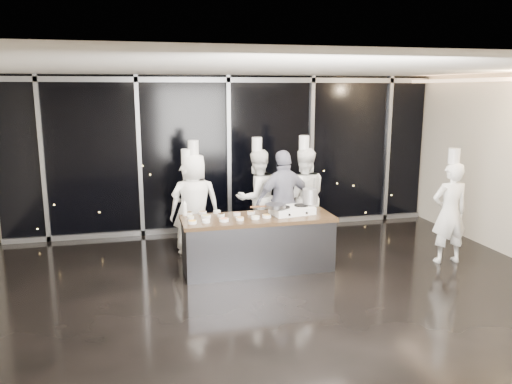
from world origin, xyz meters
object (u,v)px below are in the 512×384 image
at_px(frying_pan, 275,206).
at_px(stove, 292,210).
at_px(demo_counter, 258,243).
at_px(chef_left, 195,203).
at_px(chef_right, 303,197).
at_px(stock_pot, 310,196).
at_px(chef_side, 450,212).
at_px(chef_far_left, 188,207).
at_px(guest, 284,202).
at_px(chef_center, 257,197).

bearing_deg(frying_pan, stove, 3.40).
xyz_separation_m(demo_counter, frying_pan, (0.28, -0.02, 0.62)).
bearing_deg(chef_left, chef_right, -179.10).
bearing_deg(demo_counter, stock_pot, 7.29).
xyz_separation_m(demo_counter, chef_left, (-0.88, 1.16, 0.46)).
bearing_deg(chef_side, chef_left, -17.83).
xyz_separation_m(stove, chef_far_left, (-1.60, 1.12, -0.11)).
distance_m(chef_right, chef_side, 2.59).
relative_size(frying_pan, chef_far_left, 0.32).
bearing_deg(chef_far_left, chef_right, 162.51).
bearing_deg(chef_side, chef_far_left, -17.41).
height_order(stove, chef_left, chef_left).
bearing_deg(chef_left, demo_counter, 129.02).
bearing_deg(chef_left, guest, 169.53).
height_order(chef_center, guest, chef_center).
xyz_separation_m(chef_right, chef_side, (2.09, -1.53, -0.05)).
relative_size(frying_pan, chef_center, 0.30).
xyz_separation_m(stove, frying_pan, (-0.31, -0.07, 0.10)).
distance_m(chef_center, chef_right, 0.87).
height_order(frying_pan, chef_center, chef_center).
height_order(chef_center, chef_right, chef_right).
bearing_deg(demo_counter, chef_right, 44.34).
height_order(stove, chef_right, chef_right).
distance_m(stove, chef_far_left, 1.96).
relative_size(stock_pot, chef_left, 0.12).
bearing_deg(frying_pan, demo_counter, 165.99).
xyz_separation_m(chef_left, guest, (1.57, -0.34, 0.01)).
distance_m(stock_pot, chef_left, 2.10).
relative_size(frying_pan, chef_left, 0.30).
relative_size(demo_counter, stock_pot, 9.68).
bearing_deg(chef_far_left, demo_counter, 114.25).
relative_size(chef_center, chef_right, 0.98).
relative_size(guest, chef_side, 0.95).
height_order(chef_far_left, chef_left, chef_left).
relative_size(stove, chef_right, 0.35).
height_order(stove, chef_side, chef_side).
bearing_deg(stove, frying_pan, -176.60).
distance_m(demo_counter, guest, 1.17).
bearing_deg(guest, chef_side, 144.10).
xyz_separation_m(chef_left, chef_center, (1.20, 0.21, 0.00)).
height_order(chef_center, chef_side, chef_center).
xyz_separation_m(chef_center, chef_right, (0.84, -0.24, 0.02)).
xyz_separation_m(chef_left, chef_side, (4.13, -1.56, -0.03)).
bearing_deg(chef_far_left, chef_left, 158.59).
bearing_deg(guest, stove, 72.63).
distance_m(chef_left, chef_center, 1.22).
bearing_deg(stove, demo_counter, 175.29).
relative_size(demo_counter, frying_pan, 4.02).
xyz_separation_m(demo_counter, stove, (0.59, 0.05, 0.51)).
bearing_deg(chef_right, chef_center, -6.62).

